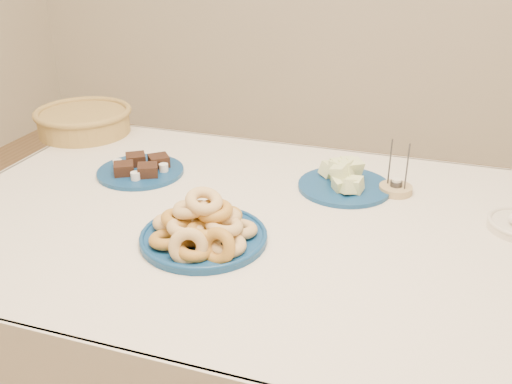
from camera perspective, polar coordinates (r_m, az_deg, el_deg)
dining_table at (r=1.52m, az=0.60°, el=-6.25°), size 1.71×1.11×0.75m
donut_platter at (r=1.35m, az=-5.30°, el=-3.73°), size 0.37×0.37×0.14m
melon_plate at (r=1.64m, az=8.78°, el=1.20°), size 0.33×0.33×0.09m
brownie_plate at (r=1.76m, az=-11.44°, el=2.25°), size 0.33×0.33×0.05m
wicker_basket at (r=2.14m, az=-16.84°, el=6.90°), size 0.37×0.37×0.09m
candle_holder at (r=1.65m, az=13.80°, el=0.38°), size 0.12×0.12×0.15m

